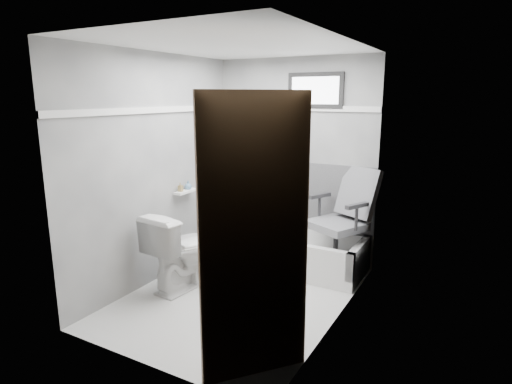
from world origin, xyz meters
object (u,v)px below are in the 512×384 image
Objects in this scene: toilet at (183,250)px; soap_bottle_a at (180,187)px; bathtub at (298,251)px; door at (267,263)px; soap_bottle_b at (188,185)px; office_chair at (337,218)px.

toilet is 8.20× the size of soap_bottle_a.
bathtub is 0.75× the size of door.
soap_bottle_a is at bearing 140.57° from door.
soap_bottle_b is at bearing -52.35° from toilet.
bathtub is at bearing -149.36° from office_chair.
door is at bearing 149.47° from toilet.
toilet is at bearing 143.24° from door.
door is at bearing -71.25° from bathtub.
door is (1.60, -1.20, 0.60)m from toilet.
soap_bottle_a is 0.14m from soap_bottle_b.
office_chair is 10.41× the size of soap_bottle_b.
bathtub is at bearing 108.75° from door.
door is 2.49m from soap_bottle_a.
toilet reaches higher than bathtub.
soap_bottle_b is (-0.32, 0.52, 0.55)m from toilet.
door is at bearing -41.84° from soap_bottle_b.
office_chair is at bearing 4.67° from bathtub.
toilet is 7.88× the size of soap_bottle_b.
office_chair is at bearing 18.16° from soap_bottle_b.
soap_bottle_a is at bearing -131.49° from office_chair.
soap_bottle_a is 0.96× the size of soap_bottle_b.
toilet is at bearing -114.79° from office_chair.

